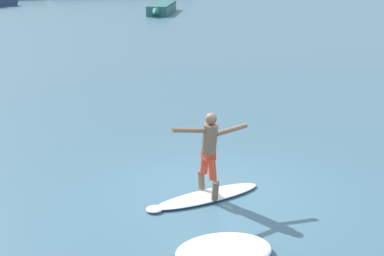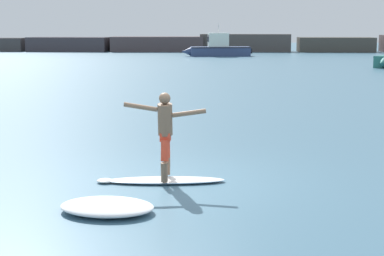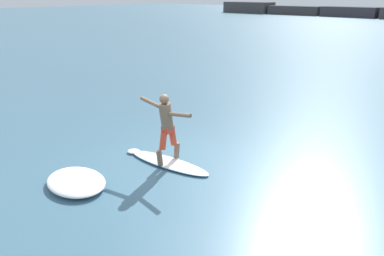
% 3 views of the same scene
% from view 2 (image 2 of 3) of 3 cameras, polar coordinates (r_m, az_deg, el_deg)
% --- Properties ---
extents(ground_plane, '(200.00, 200.00, 0.00)m').
position_cam_2_polar(ground_plane, '(12.61, -1.24, -4.70)').
color(ground_plane, '#416980').
extents(rock_jetty_breakwater, '(71.44, 5.12, 2.09)m').
position_cam_2_polar(rock_jetty_breakwater, '(74.70, -3.55, 7.50)').
color(rock_jetty_breakwater, '#433E3E').
rests_on(rock_jetty_breakwater, ground).
extents(surfboard, '(2.51, 0.77, 0.22)m').
position_cam_2_polar(surfboard, '(12.48, -2.56, -4.66)').
color(surfboard, white).
rests_on(surfboard, ground).
extents(surfer, '(1.57, 0.77, 1.68)m').
position_cam_2_polar(surfer, '(12.23, -2.40, -0.06)').
color(surfer, brown).
rests_on(surfer, surfboard).
extents(small_boat_offshore, '(6.97, 2.48, 3.15)m').
position_cam_2_polar(small_boat_offshore, '(63.10, 2.30, 7.08)').
color(small_boat_offshore, navy).
rests_on(small_boat_offshore, ground).
extents(wave_foam_at_tail, '(1.72, 1.37, 0.19)m').
position_cam_2_polar(wave_foam_at_tail, '(10.60, -7.57, -6.94)').
color(wave_foam_at_tail, white).
rests_on(wave_foam_at_tail, ground).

